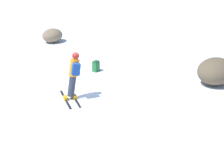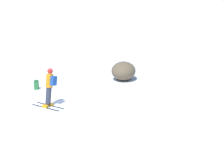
{
  "view_description": "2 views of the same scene",
  "coord_description": "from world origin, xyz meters",
  "px_view_note": "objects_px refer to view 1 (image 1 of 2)",
  "views": [
    {
      "loc": [
        9.27,
        10.18,
        6.14
      ],
      "look_at": [
        0.14,
        1.36,
        0.75
      ],
      "focal_mm": 60.0,
      "sensor_mm": 36.0,
      "label": 1
    },
    {
      "loc": [
        17.52,
        5.03,
        6.09
      ],
      "look_at": [
        1.72,
        3.19,
        1.44
      ],
      "focal_mm": 60.0,
      "sensor_mm": 36.0,
      "label": 2
    }
  ],
  "objects_px": {
    "skier": "(74,73)",
    "exposed_boulder_1": "(216,71)",
    "exposed_boulder_0": "(52,35)",
    "spare_backpack": "(96,66)"
  },
  "relations": [
    {
      "from": "exposed_boulder_0",
      "to": "exposed_boulder_1",
      "type": "xyz_separation_m",
      "value": [
        -0.98,
        9.76,
        0.16
      ]
    },
    {
      "from": "skier",
      "to": "exposed_boulder_0",
      "type": "relative_size",
      "value": 1.56
    },
    {
      "from": "skier",
      "to": "spare_backpack",
      "type": "distance_m",
      "value": 3.11
    },
    {
      "from": "skier",
      "to": "exposed_boulder_1",
      "type": "bearing_deg",
      "value": 175.33
    },
    {
      "from": "skier",
      "to": "spare_backpack",
      "type": "bearing_deg",
      "value": -122.82
    },
    {
      "from": "skier",
      "to": "spare_backpack",
      "type": "xyz_separation_m",
      "value": [
        -2.59,
        -1.52,
        -0.8
      ]
    },
    {
      "from": "spare_backpack",
      "to": "exposed_boulder_1",
      "type": "xyz_separation_m",
      "value": [
        -2.48,
        4.62,
        0.31
      ]
    },
    {
      "from": "exposed_boulder_0",
      "to": "exposed_boulder_1",
      "type": "relative_size",
      "value": 0.7
    },
    {
      "from": "skier",
      "to": "exposed_boulder_0",
      "type": "bearing_deg",
      "value": -94.8
    },
    {
      "from": "spare_backpack",
      "to": "exposed_boulder_0",
      "type": "bearing_deg",
      "value": -113.91
    }
  ]
}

